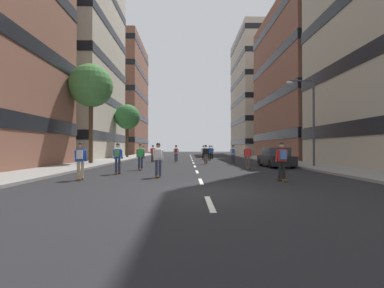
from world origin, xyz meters
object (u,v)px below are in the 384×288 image
(skater_8, at_px, (233,153))
(skater_10, at_px, (212,151))
(skater_9, at_px, (140,155))
(skater_13, at_px, (210,152))
(skater_6, at_px, (80,158))
(skater_7, at_px, (206,153))
(skater_3, at_px, (118,156))
(streetlamp_right, at_px, (309,113))
(skater_4, at_px, (153,153))
(skater_5, at_px, (158,158))
(skater_2, at_px, (176,152))
(street_tree_near, at_px, (91,86))
(skater_11, at_px, (248,155))
(parked_car_near, at_px, (276,158))
(skater_12, at_px, (203,152))
(skater_0, at_px, (143,151))
(skater_1, at_px, (282,159))
(street_tree_mid, at_px, (127,117))

(skater_8, relative_size, skater_10, 1.00)
(skater_9, xyz_separation_m, skater_13, (5.80, 14.09, 0.00))
(skater_6, relative_size, skater_7, 1.00)
(skater_3, bearing_deg, streetlamp_right, 19.85)
(skater_7, relative_size, skater_9, 1.00)
(skater_8, bearing_deg, skater_4, 150.55)
(skater_5, bearing_deg, skater_2, 88.71)
(skater_5, bearing_deg, skater_10, 78.26)
(skater_3, bearing_deg, street_tree_near, 116.91)
(skater_6, distance_m, skater_11, 11.36)
(parked_car_near, distance_m, skater_7, 6.46)
(skater_3, relative_size, skater_8, 1.00)
(streetlamp_right, relative_size, skater_12, 3.65)
(skater_10, relative_size, skater_12, 1.00)
(streetlamp_right, height_order, skater_0, streetlamp_right)
(skater_7, xyz_separation_m, skater_8, (2.41, -0.52, 0.03))
(skater_10, bearing_deg, skater_12, -116.16)
(skater_9, bearing_deg, skater_8, 39.89)
(skater_5, bearing_deg, skater_7, 74.28)
(skater_4, xyz_separation_m, skater_8, (7.69, -4.34, 0.03))
(skater_2, distance_m, skater_3, 13.26)
(skater_11, bearing_deg, skater_0, 118.38)
(skater_0, relative_size, skater_4, 1.00)
(skater_1, xyz_separation_m, skater_11, (-0.06, 7.04, -0.03))
(streetlamp_right, height_order, skater_7, streetlamp_right)
(skater_9, bearing_deg, street_tree_mid, 104.16)
(skater_7, xyz_separation_m, skater_9, (-4.86, -6.59, 0.00))
(skater_2, distance_m, skater_7, 4.51)
(skater_9, bearing_deg, skater_0, 98.20)
(skater_0, distance_m, skater_13, 10.38)
(skater_4, bearing_deg, skater_3, -91.75)
(skater_3, distance_m, skater_7, 11.03)
(streetlamp_right, distance_m, skater_13, 14.20)
(streetlamp_right, xyz_separation_m, skater_6, (-14.13, -7.63, -3.12))
(skater_2, relative_size, skater_7, 1.00)
(street_tree_mid, bearing_deg, skater_10, -16.36)
(parked_car_near, distance_m, skater_4, 12.97)
(skater_0, xyz_separation_m, skater_7, (7.71, -13.23, 0.00))
(street_tree_near, height_order, skater_6, street_tree_near)
(skater_11, bearing_deg, street_tree_near, 157.03)
(streetlamp_right, relative_size, skater_0, 3.65)
(skater_11, bearing_deg, skater_10, 93.38)
(street_tree_near, relative_size, skater_8, 4.97)
(street_tree_near, xyz_separation_m, skater_6, (3.59, -12.00, -6.00))
(skater_12, bearing_deg, skater_8, -77.50)
(skater_9, xyz_separation_m, skater_12, (5.16, 15.55, 0.00))
(streetlamp_right, distance_m, skater_2, 13.52)
(street_tree_mid, xyz_separation_m, skater_8, (12.71, -15.50, -4.86))
(parked_car_near, bearing_deg, skater_5, -138.33)
(skater_6, bearing_deg, street_tree_mid, 97.47)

